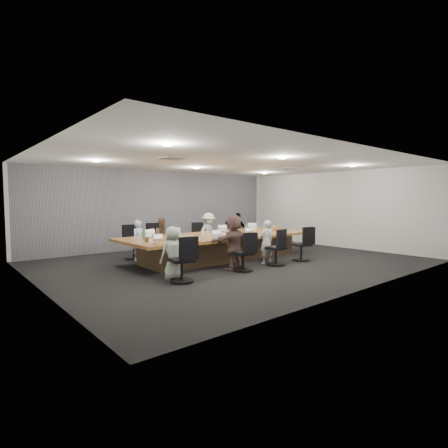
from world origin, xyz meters
TOP-DOWN VIEW (x-y plane):
  - floor at (0.00, 0.00)m, footprint 10.00×8.00m
  - ceiling at (0.00, 0.00)m, footprint 10.00×8.00m
  - wall_back at (0.00, 4.00)m, footprint 10.00×0.00m
  - wall_front at (0.00, -4.00)m, footprint 10.00×0.00m
  - wall_left at (-5.00, 0.00)m, footprint 0.00×8.00m
  - wall_right at (5.00, 0.00)m, footprint 0.00×8.00m
  - curtain at (0.00, 3.92)m, footprint 9.80×0.04m
  - conference_table at (0.00, 0.50)m, footprint 6.00×2.20m
  - chair_0 at (-2.00, 2.20)m, footprint 0.63×0.63m
  - chair_1 at (-1.21, 2.20)m, footprint 0.64×0.64m
  - chair_2 at (0.54, 2.20)m, footprint 0.63×0.63m
  - chair_3 at (1.84, 2.20)m, footprint 0.63×0.63m
  - chair_4 at (-2.52, -1.20)m, footprint 0.62×0.62m
  - chair_5 at (-0.73, -1.20)m, footprint 0.58×0.58m
  - chair_6 at (0.48, -1.20)m, footprint 0.59×0.59m
  - chair_7 at (1.57, -1.20)m, footprint 0.64×0.64m
  - person_0 at (-2.00, 1.85)m, footprint 0.47×0.36m
  - laptop_0 at (-2.00, 1.30)m, footprint 0.40×0.31m
  - person_1 at (-1.21, 1.85)m, footprint 0.65×0.54m
  - laptop_1 at (-1.21, 1.30)m, footprint 0.32×0.22m
  - person_2 at (0.54, 1.85)m, footprint 0.94×0.68m
  - laptop_2 at (0.54, 1.30)m, footprint 0.35×0.26m
  - person_3 at (1.84, 1.85)m, footprint 0.79×0.40m
  - laptop_3 at (1.84, 1.30)m, footprint 0.40×0.32m
  - person_4 at (-2.52, -0.85)m, footprint 0.60×0.41m
  - laptop_4 at (-2.52, -0.30)m, footprint 0.31×0.24m
  - person_5 at (-0.73, -0.85)m, footprint 1.32×0.52m
  - laptop_5 at (-0.73, -0.30)m, footprint 0.33×0.24m
  - person_6 at (0.48, -0.85)m, footprint 0.47×0.35m
  - laptop_6 at (0.48, -0.30)m, footprint 0.31×0.21m
  - bottle_green_left at (-2.46, 0.60)m, footprint 0.09×0.09m
  - bottle_green_right at (0.92, 0.43)m, footprint 0.07×0.07m
  - bottle_clear at (-1.65, 0.53)m, footprint 0.07×0.07m
  - cup_white_far at (-0.49, 0.80)m, footprint 0.10×0.10m
  - cup_white_near at (1.57, 0.71)m, footprint 0.09×0.09m
  - mug_brown at (-2.58, 0.24)m, footprint 0.13×0.13m
  - mic_left at (-0.42, 0.08)m, footprint 0.19×0.15m
  - mic_right at (0.37, 0.63)m, footprint 0.16×0.12m
  - stapler at (0.10, -0.04)m, footprint 0.17×0.09m
  - canvas_bag at (2.37, 0.48)m, footprint 0.28×0.18m
  - snack_packet at (2.20, 0.33)m, footprint 0.19×0.16m

SIDE VIEW (x-z plane):
  - floor at x=0.00m, z-range 0.00..0.00m
  - chair_3 at x=1.84m, z-range 0.00..0.74m
  - chair_5 at x=-0.73m, z-range 0.00..0.75m
  - chair_2 at x=0.54m, z-range 0.00..0.76m
  - chair_6 at x=0.48m, z-range 0.00..0.78m
  - chair_7 at x=1.57m, z-range 0.00..0.78m
  - chair_4 at x=-2.52m, z-range 0.00..0.80m
  - conference_table at x=0.00m, z-range 0.03..0.77m
  - chair_0 at x=-2.00m, z-range 0.00..0.83m
  - chair_1 at x=-1.21m, z-range 0.00..0.86m
  - person_0 at x=-2.00m, z-range 0.00..1.17m
  - person_4 at x=-2.52m, z-range 0.00..1.18m
  - person_6 at x=0.48m, z-range 0.00..1.20m
  - person_1 at x=-1.21m, z-range 0.00..1.22m
  - person_3 at x=1.84m, z-range 0.00..1.30m
  - person_2 at x=0.54m, z-range 0.00..1.31m
  - person_5 at x=-0.73m, z-range 0.00..1.39m
  - laptop_0 at x=-2.00m, z-range 0.74..0.76m
  - laptop_1 at x=-1.21m, z-range 0.74..0.76m
  - laptop_2 at x=0.54m, z-range 0.74..0.76m
  - laptop_3 at x=1.84m, z-range 0.74..0.76m
  - laptop_4 at x=-2.52m, z-range 0.74..0.76m
  - laptop_5 at x=-0.73m, z-range 0.74..0.76m
  - laptop_6 at x=0.48m, z-range 0.74..0.76m
  - mic_right at x=0.37m, z-range 0.74..0.77m
  - mic_left at x=-0.42m, z-range 0.74..0.77m
  - snack_packet at x=2.20m, z-range 0.74..0.78m
  - stapler at x=0.10m, z-range 0.74..0.80m
  - cup_white_near at x=1.57m, z-range 0.74..0.83m
  - cup_white_far at x=-0.49m, z-range 0.74..0.84m
  - mug_brown at x=-2.58m, z-range 0.74..0.86m
  - canvas_bag at x=2.37m, z-range 0.74..0.88m
  - bottle_clear at x=-1.65m, z-range 0.74..0.94m
  - bottle_green_right at x=0.92m, z-range 0.74..0.97m
  - bottle_green_left at x=-2.46m, z-range 0.74..1.00m
  - wall_back at x=0.00m, z-range 0.00..2.80m
  - wall_front at x=0.00m, z-range 0.00..2.80m
  - wall_left at x=-5.00m, z-range 0.00..2.80m
  - wall_right at x=5.00m, z-range 0.00..2.80m
  - curtain at x=0.00m, z-range 0.00..2.80m
  - ceiling at x=0.00m, z-range 2.80..2.80m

